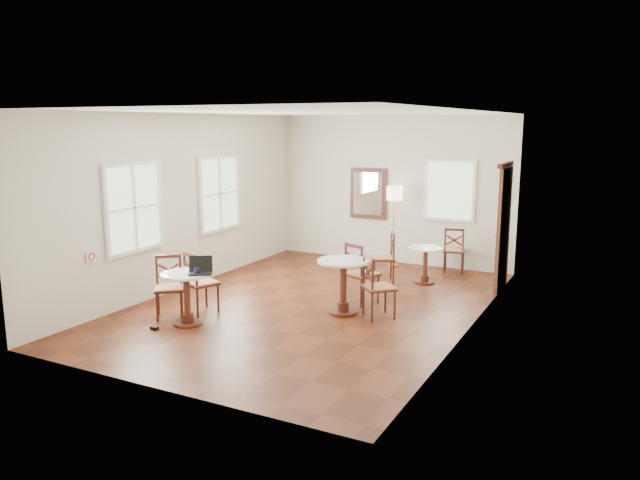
{
  "coord_description": "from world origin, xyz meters",
  "views": [
    {
      "loc": [
        4.38,
        -8.19,
        2.83
      ],
      "look_at": [
        0.0,
        0.3,
        1.0
      ],
      "focal_mm": 34.2,
      "sensor_mm": 36.0,
      "label": 1
    }
  ],
  "objects_px": {
    "cafe_table_back": "(425,261)",
    "chair_near_b": "(169,287)",
    "chair_near_a": "(200,282)",
    "cafe_table_near": "(187,293)",
    "chair_mid_b": "(378,287)",
    "power_adapter": "(154,328)",
    "mouse": "(191,271)",
    "chair_back_a": "(454,250)",
    "chair_back_b": "(384,258)",
    "laptop": "(201,269)",
    "water_glass": "(183,268)",
    "floor_lamp": "(394,199)",
    "cafe_table_mid": "(343,281)",
    "chair_mid_a": "(361,274)",
    "navy_mug": "(197,271)"
  },
  "relations": [
    {
      "from": "navy_mug",
      "to": "chair_near_a",
      "type": "bearing_deg",
      "value": 125.78
    },
    {
      "from": "floor_lamp",
      "to": "chair_mid_b",
      "type": "bearing_deg",
      "value": -73.34
    },
    {
      "from": "chair_near_a",
      "to": "chair_mid_b",
      "type": "distance_m",
      "value": 2.68
    },
    {
      "from": "cafe_table_mid",
      "to": "chair_back_b",
      "type": "bearing_deg",
      "value": 93.86
    },
    {
      "from": "chair_mid_b",
      "to": "cafe_table_back",
      "type": "bearing_deg",
      "value": -44.41
    },
    {
      "from": "mouse",
      "to": "power_adapter",
      "type": "bearing_deg",
      "value": -147.83
    },
    {
      "from": "mouse",
      "to": "chair_near_a",
      "type": "bearing_deg",
      "value": 91.83
    },
    {
      "from": "floor_lamp",
      "to": "water_glass",
      "type": "xyz_separation_m",
      "value": [
        -1.42,
        -4.71,
        -0.56
      ]
    },
    {
      "from": "laptop",
      "to": "navy_mug",
      "type": "bearing_deg",
      "value": -128.31
    },
    {
      "from": "cafe_table_near",
      "to": "chair_back_b",
      "type": "bearing_deg",
      "value": 65.54
    },
    {
      "from": "chair_mid_b",
      "to": "water_glass",
      "type": "bearing_deg",
      "value": 77.65
    },
    {
      "from": "cafe_table_near",
      "to": "chair_back_a",
      "type": "xyz_separation_m",
      "value": [
        2.54,
        4.82,
        -0.03
      ]
    },
    {
      "from": "cafe_table_back",
      "to": "chair_mid_b",
      "type": "xyz_separation_m",
      "value": [
        -0.02,
        -2.23,
        0.06
      ]
    },
    {
      "from": "chair_near_b",
      "to": "chair_mid_b",
      "type": "bearing_deg",
      "value": -12.38
    },
    {
      "from": "mouse",
      "to": "chair_mid_b",
      "type": "bearing_deg",
      "value": 9.26
    },
    {
      "from": "chair_mid_a",
      "to": "floor_lamp",
      "type": "bearing_deg",
      "value": -57.16
    },
    {
      "from": "cafe_table_near",
      "to": "cafe_table_mid",
      "type": "distance_m",
      "value": 2.3
    },
    {
      "from": "cafe_table_near",
      "to": "laptop",
      "type": "xyz_separation_m",
      "value": [
        0.19,
        0.09,
        0.35
      ]
    },
    {
      "from": "chair_near_b",
      "to": "power_adapter",
      "type": "bearing_deg",
      "value": -109.81
    },
    {
      "from": "chair_mid_b",
      "to": "chair_back_a",
      "type": "bearing_deg",
      "value": -48.48
    },
    {
      "from": "chair_back_b",
      "to": "water_glass",
      "type": "xyz_separation_m",
      "value": [
        -1.73,
        -3.45,
        0.35
      ]
    },
    {
      "from": "chair_back_b",
      "to": "laptop",
      "type": "relative_size",
      "value": 2.15
    },
    {
      "from": "cafe_table_near",
      "to": "floor_lamp",
      "type": "bearing_deg",
      "value": 74.78
    },
    {
      "from": "cafe_table_mid",
      "to": "chair_near_a",
      "type": "bearing_deg",
      "value": -154.23
    },
    {
      "from": "laptop",
      "to": "mouse",
      "type": "height_order",
      "value": "laptop"
    },
    {
      "from": "laptop",
      "to": "mouse",
      "type": "distance_m",
      "value": 0.17
    },
    {
      "from": "chair_mid_a",
      "to": "chair_back_a",
      "type": "height_order",
      "value": "chair_mid_a"
    },
    {
      "from": "cafe_table_back",
      "to": "water_glass",
      "type": "xyz_separation_m",
      "value": [
        -2.42,
        -3.7,
        0.39
      ]
    },
    {
      "from": "cafe_table_mid",
      "to": "chair_near_b",
      "type": "xyz_separation_m",
      "value": [
        -2.22,
        -1.32,
        -0.06
      ]
    },
    {
      "from": "chair_near_a",
      "to": "cafe_table_near",
      "type": "bearing_deg",
      "value": 132.27
    },
    {
      "from": "mouse",
      "to": "chair_back_a",
      "type": "bearing_deg",
      "value": 37.99
    },
    {
      "from": "cafe_table_back",
      "to": "chair_near_b",
      "type": "bearing_deg",
      "value": -127.47
    },
    {
      "from": "chair_mid_a",
      "to": "laptop",
      "type": "height_order",
      "value": "laptop"
    },
    {
      "from": "cafe_table_back",
      "to": "navy_mug",
      "type": "distance_m",
      "value": 4.34
    },
    {
      "from": "chair_mid_b",
      "to": "power_adapter",
      "type": "bearing_deg",
      "value": 83.37
    },
    {
      "from": "cafe_table_back",
      "to": "chair_near_a",
      "type": "height_order",
      "value": "chair_near_a"
    },
    {
      "from": "cafe_table_near",
      "to": "power_adapter",
      "type": "distance_m",
      "value": 0.65
    },
    {
      "from": "chair_back_b",
      "to": "chair_near_b",
      "type": "bearing_deg",
      "value": -59.83
    },
    {
      "from": "cafe_table_back",
      "to": "chair_near_a",
      "type": "relative_size",
      "value": 0.7
    },
    {
      "from": "floor_lamp",
      "to": "water_glass",
      "type": "bearing_deg",
      "value": -106.81
    },
    {
      "from": "mouse",
      "to": "water_glass",
      "type": "distance_m",
      "value": 0.15
    },
    {
      "from": "chair_mid_b",
      "to": "laptop",
      "type": "distance_m",
      "value": 2.58
    },
    {
      "from": "chair_back_a",
      "to": "chair_near_b",
      "type": "bearing_deg",
      "value": 45.95
    },
    {
      "from": "chair_mid_a",
      "to": "chair_mid_b",
      "type": "bearing_deg",
      "value": 156.02
    },
    {
      "from": "chair_mid_b",
      "to": "mouse",
      "type": "distance_m",
      "value": 2.71
    },
    {
      "from": "cafe_table_back",
      "to": "power_adapter",
      "type": "distance_m",
      "value": 4.92
    },
    {
      "from": "chair_near_b",
      "to": "chair_back_a",
      "type": "relative_size",
      "value": 1.03
    },
    {
      "from": "chair_back_a",
      "to": "chair_mid_a",
      "type": "bearing_deg",
      "value": 62.94
    },
    {
      "from": "cafe_table_back",
      "to": "chair_near_b",
      "type": "height_order",
      "value": "chair_near_b"
    },
    {
      "from": "chair_near_a",
      "to": "water_glass",
      "type": "xyz_separation_m",
      "value": [
        0.09,
        -0.46,
        0.34
      ]
    }
  ]
}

